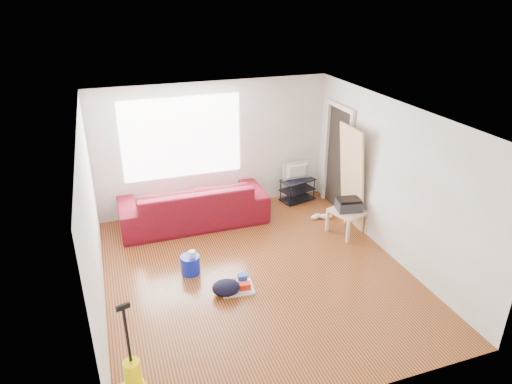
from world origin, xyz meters
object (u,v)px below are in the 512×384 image
object	(u,v)px
side_table	(348,214)
cleaning_tray	(238,285)
backpack	(226,294)
vacuum	(134,381)
tv_stand	(297,190)
sofa	(195,222)
bucket	(191,273)

from	to	relation	value
side_table	cleaning_tray	xyz separation A→B (m)	(-2.34, -0.97, -0.32)
backpack	vacuum	distance (m)	2.01
tv_stand	side_table	size ratio (longest dim) A/B	1.09
side_table	vacuum	distance (m)	4.65
tv_stand	vacuum	world-z (taller)	vacuum
sofa	backpack	world-z (taller)	sofa
sofa	bucket	world-z (taller)	sofa
bucket	cleaning_tray	bearing A→B (deg)	-47.53
backpack	vacuum	bearing A→B (deg)	-123.49
backpack	vacuum	world-z (taller)	vacuum
side_table	vacuum	xyz separation A→B (m)	(-3.95, -2.46, -0.15)
backpack	side_table	bearing A→B (deg)	33.74
sofa	bucket	bearing A→B (deg)	76.02
tv_stand	cleaning_tray	world-z (taller)	tv_stand
bucket	vacuum	bearing A→B (deg)	-116.16
bucket	side_table	bearing A→B (deg)	6.74
sofa	tv_stand	distance (m)	2.24
sofa	side_table	bearing A→B (deg)	153.50
bucket	cleaning_tray	world-z (taller)	cleaning_tray
sofa	cleaning_tray	world-z (taller)	sofa
tv_stand	cleaning_tray	bearing A→B (deg)	-143.63
cleaning_tray	vacuum	distance (m)	2.20
backpack	vacuum	xyz separation A→B (m)	(-1.41, -1.41, 0.22)
cleaning_tray	backpack	xyz separation A→B (m)	(-0.20, -0.08, -0.05)
vacuum	sofa	bearing A→B (deg)	52.56
bucket	backpack	distance (m)	0.79
sofa	vacuum	distance (m)	3.98
side_table	backpack	world-z (taller)	side_table
side_table	cleaning_tray	world-z (taller)	side_table
side_table	bucket	size ratio (longest dim) A/B	2.32
backpack	cleaning_tray	bearing A→B (deg)	32.89
sofa	tv_stand	world-z (taller)	tv_stand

